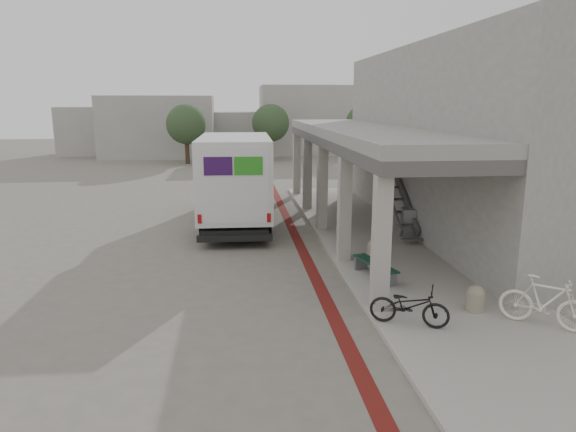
{
  "coord_description": "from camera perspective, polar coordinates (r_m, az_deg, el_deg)",
  "views": [
    {
      "loc": [
        -1.26,
        -14.65,
        4.91
      ],
      "look_at": [
        0.33,
        0.21,
        1.6
      ],
      "focal_mm": 32.0,
      "sensor_mm": 36.0,
      "label": 1
    }
  ],
  "objects": [
    {
      "name": "bike_lane_stripe",
      "position": [
        17.51,
        1.58,
        -3.79
      ],
      "size": [
        0.35,
        40.0,
        0.01
      ],
      "primitive_type": "cube",
      "color": "#5F1613",
      "rests_on": "ground"
    },
    {
      "name": "bench",
      "position": [
        14.56,
        9.64,
        -5.6
      ],
      "size": [
        0.89,
        1.9,
        0.44
      ],
      "rotation": [
        0.0,
        0.0,
        0.27
      ],
      "color": "slate",
      "rests_on": "sidewalk"
    },
    {
      "name": "bicycle_black",
      "position": [
        11.69,
        13.33,
        -9.65
      ],
      "size": [
        1.82,
        1.26,
        0.91
      ],
      "primitive_type": "imported",
      "rotation": [
        0.0,
        0.0,
        1.15
      ],
      "color": "black",
      "rests_on": "sidewalk"
    },
    {
      "name": "ground",
      "position": [
        15.5,
        -1.12,
        -5.98
      ],
      "size": [
        120.0,
        120.0,
        0.0
      ],
      "primitive_type": "plane",
      "color": "#656056",
      "rests_on": "ground"
    },
    {
      "name": "sidewalk",
      "position": [
        16.3,
        13.09,
        -5.16
      ],
      "size": [
        4.4,
        28.0,
        0.12
      ],
      "primitive_type": "cube",
      "color": "#9C978C",
      "rests_on": "ground"
    },
    {
      "name": "tree_right",
      "position": [
        45.11,
        8.51,
        10.16
      ],
      "size": [
        3.2,
        3.2,
        4.8
      ],
      "color": "#38281C",
      "rests_on": "ground"
    },
    {
      "name": "transit_building",
      "position": [
        20.84,
        16.93,
        7.8
      ],
      "size": [
        7.6,
        17.0,
        7.0
      ],
      "color": "gray",
      "rests_on": "ground"
    },
    {
      "name": "bollard_near",
      "position": [
        12.92,
        20.11,
        -8.59
      ],
      "size": [
        0.42,
        0.42,
        0.63
      ],
      "color": "gray",
      "rests_on": "sidewalk"
    },
    {
      "name": "utility_cabinet",
      "position": [
        19.12,
        13.19,
        -0.73
      ],
      "size": [
        0.56,
        0.7,
        1.05
      ],
      "primitive_type": "cube",
      "rotation": [
        0.0,
        0.0,
        -0.15
      ],
      "color": "gray",
      "rests_on": "sidewalk"
    },
    {
      "name": "tree_left",
      "position": [
        42.85,
        -11.25,
        9.95
      ],
      "size": [
        3.2,
        3.2,
        4.8
      ],
      "color": "#38281C",
      "rests_on": "ground"
    },
    {
      "name": "bicycle_cream",
      "position": [
        12.57,
        26.68,
        -8.52
      ],
      "size": [
        1.82,
        1.6,
        1.14
      ],
      "primitive_type": "imported",
      "rotation": [
        0.0,
        0.0,
        0.9
      ],
      "color": "silver",
      "rests_on": "sidewalk"
    },
    {
      "name": "fedex_truck",
      "position": [
        21.29,
        -5.83,
        4.39
      ],
      "size": [
        2.85,
        8.57,
        3.63
      ],
      "rotation": [
        0.0,
        0.0,
        -0.02
      ],
      "color": "black",
      "rests_on": "ground"
    },
    {
      "name": "tree_mid",
      "position": [
        44.8,
        -1.93,
        10.28
      ],
      "size": [
        3.2,
        3.2,
        4.8
      ],
      "color": "#38281C",
      "rests_on": "ground"
    },
    {
      "name": "bollard_far",
      "position": [
        16.2,
        9.55,
        -3.68
      ],
      "size": [
        0.44,
        0.44,
        0.66
      ],
      "color": "gray",
      "rests_on": "sidewalk"
    },
    {
      "name": "distant_backdrop",
      "position": [
        50.61,
        -7.99,
        9.88
      ],
      "size": [
        28.0,
        10.0,
        6.5
      ],
      "color": "gray",
      "rests_on": "ground"
    }
  ]
}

